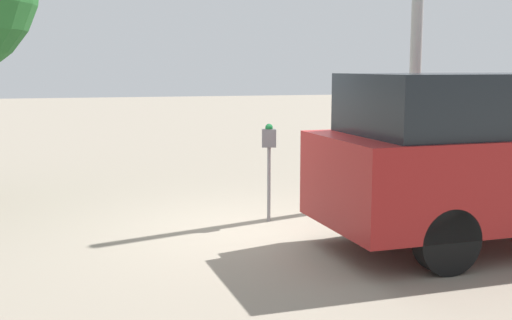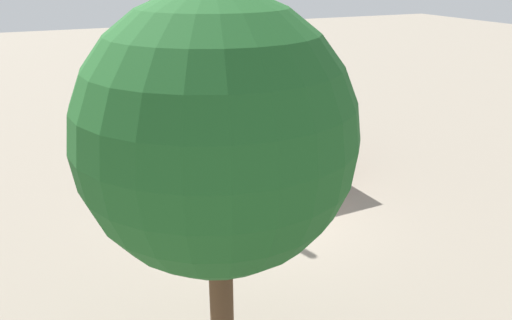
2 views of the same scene
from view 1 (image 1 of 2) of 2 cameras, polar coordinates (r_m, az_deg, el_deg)
name	(u,v)px [view 1 (image 1 of 2)]	position (r m, az deg, el deg)	size (l,w,h in m)	color
ground_plane	(264,230)	(8.88, 0.71, -6.25)	(80.00, 80.00, 0.00)	gray
parking_meter_near	(269,150)	(9.18, 1.16, 0.92)	(0.22, 0.15, 1.43)	gray
lamp_post	(416,54)	(11.06, 14.03, 9.16)	(0.44, 0.44, 6.43)	beige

